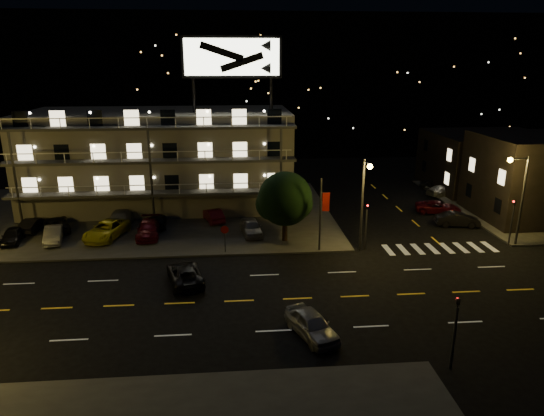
{
  "coord_description": "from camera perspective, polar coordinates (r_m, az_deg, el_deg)",
  "views": [
    {
      "loc": [
        -2.27,
        -29.69,
        15.57
      ],
      "look_at": [
        0.91,
        8.0,
        4.11
      ],
      "focal_mm": 32.0,
      "sensor_mm": 36.0,
      "label": 1
    }
  ],
  "objects": [
    {
      "name": "lot_car_7",
      "position": [
        49.93,
        -17.24,
        -0.99
      ],
      "size": [
        2.17,
        5.28,
        1.53
      ],
      "primitive_type": "imported",
      "rotation": [
        0.0,
        0.0,
        3.15
      ],
      "color": "gray",
      "rests_on": "curb_nw"
    },
    {
      "name": "lot_car_1",
      "position": [
        47.33,
        -24.33,
        -2.85
      ],
      "size": [
        2.36,
        4.31,
        1.35
      ],
      "primitive_type": "imported",
      "rotation": [
        0.0,
        0.0,
        0.24
      ],
      "color": "gray",
      "rests_on": "curb_nw"
    },
    {
      "name": "lot_car_2",
      "position": [
        46.54,
        -18.91,
        -2.46
      ],
      "size": [
        3.87,
        5.86,
        1.5
      ],
      "primitive_type": "imported",
      "rotation": [
        0.0,
        0.0,
        -0.28
      ],
      "color": "yellow",
      "rests_on": "curb_nw"
    },
    {
      "name": "lot_car_6",
      "position": [
        50.27,
        -24.1,
        -1.73
      ],
      "size": [
        3.97,
        5.3,
        1.34
      ],
      "primitive_type": "imported",
      "rotation": [
        0.0,
        0.0,
        3.56
      ],
      "color": "black",
      "rests_on": "curb_nw"
    },
    {
      "name": "side_car_2",
      "position": [
        61.99,
        19.48,
        1.94
      ],
      "size": [
        4.72,
        3.23,
        1.27
      ],
      "primitive_type": "imported",
      "rotation": [
        0.0,
        0.0,
        1.94
      ],
      "color": "gray",
      "rests_on": "ground"
    },
    {
      "name": "motel",
      "position": [
        55.08,
        -12.82,
        5.74
      ],
      "size": [
        28.0,
        13.8,
        18.1
      ],
      "color": "gray",
      "rests_on": "ground"
    },
    {
      "name": "streetlight_nc",
      "position": [
        40.55,
        10.75,
        1.39
      ],
      "size": [
        0.44,
        1.92,
        8.0
      ],
      "color": "#2D2D30",
      "rests_on": "ground"
    },
    {
      "name": "lot_car_0",
      "position": [
        48.79,
        -28.23,
        -2.86
      ],
      "size": [
        2.0,
        3.91,
        1.27
      ],
      "primitive_type": "imported",
      "rotation": [
        0.0,
        0.0,
        0.14
      ],
      "color": "black",
      "rests_on": "curb_nw"
    },
    {
      "name": "curb_ne",
      "position": [
        61.25,
        27.17,
        0.3
      ],
      "size": [
        16.0,
        24.0,
        0.15
      ],
      "primitive_type": "cube",
      "color": "#3B3C39",
      "rests_on": "ground"
    },
    {
      "name": "signal_sw",
      "position": [
        27.3,
        20.78,
        -12.79
      ],
      "size": [
        0.2,
        0.27,
        4.6
      ],
      "color": "#2D2D30",
      "rests_on": "ground"
    },
    {
      "name": "lot_car_9",
      "position": [
        48.96,
        -6.95,
        -0.83
      ],
      "size": [
        2.56,
        4.18,
        1.3
      ],
      "primitive_type": "imported",
      "rotation": [
        0.0,
        0.0,
        3.47
      ],
      "color": "#560C16",
      "rests_on": "curb_nw"
    },
    {
      "name": "signal_ne",
      "position": [
        47.08,
        26.45,
        -0.99
      ],
      "size": [
        0.27,
        0.2,
        4.6
      ],
      "color": "#2D2D30",
      "rests_on": "ground"
    },
    {
      "name": "lot_car_8",
      "position": [
        48.29,
        -13.3,
        -1.41
      ],
      "size": [
        1.99,
        4.02,
        1.32
      ],
      "primitive_type": "imported",
      "rotation": [
        0.0,
        0.0,
        3.26
      ],
      "color": "black",
      "rests_on": "curb_nw"
    },
    {
      "name": "lot_car_4",
      "position": [
        44.99,
        -2.46,
        -2.25
      ],
      "size": [
        2.18,
        4.32,
        1.41
      ],
      "primitive_type": "imported",
      "rotation": [
        0.0,
        0.0,
        0.13
      ],
      "color": "gray",
      "rests_on": "curb_nw"
    },
    {
      "name": "tree",
      "position": [
        42.53,
        1.48,
        0.91
      ],
      "size": [
        5.0,
        4.81,
        6.29
      ],
      "color": "black",
      "rests_on": "curb_nw"
    },
    {
      "name": "stop_sign",
      "position": [
        40.7,
        -5.57,
        -3.13
      ],
      "size": [
        0.91,
        0.11,
        2.61
      ],
      "color": "#2D2D30",
      "rests_on": "ground"
    },
    {
      "name": "side_car_0",
      "position": [
        50.98,
        20.98,
        -1.27
      ],
      "size": [
        4.36,
        2.18,
        1.37
      ],
      "primitive_type": "imported",
      "rotation": [
        0.0,
        0.0,
        1.39
      ],
      "color": "black",
      "rests_on": "ground"
    },
    {
      "name": "side_car_1",
      "position": [
        54.72,
        18.95,
        0.1
      ],
      "size": [
        5.08,
        3.34,
        1.3
      ],
      "primitive_type": "imported",
      "rotation": [
        0.0,
        0.0,
        1.29
      ],
      "color": "#560C16",
      "rests_on": "ground"
    },
    {
      "name": "curb_nw",
      "position": [
        53.36,
        -17.31,
        -0.81
      ],
      "size": [
        44.0,
        24.0,
        0.15
      ],
      "primitive_type": "cube",
      "color": "#3B3C39",
      "rests_on": "ground"
    },
    {
      "name": "banner_north",
      "position": [
        40.65,
        5.82,
        -0.61
      ],
      "size": [
        0.83,
        0.16,
        6.4
      ],
      "color": "#2D2D30",
      "rests_on": "ground"
    },
    {
      "name": "side_car_3",
      "position": [
        64.9,
        18.56,
        2.64
      ],
      "size": [
        3.85,
        2.5,
        1.22
      ],
      "primitive_type": "imported",
      "rotation": [
        0.0,
        0.0,
        1.25
      ],
      "color": "black",
      "rests_on": "ground"
    },
    {
      "name": "streetlight_ne",
      "position": [
        46.39,
        27.1,
        1.76
      ],
      "size": [
        1.92,
        0.44,
        8.0
      ],
      "color": "#2D2D30",
      "rests_on": "ground"
    },
    {
      "name": "signal_nw",
      "position": [
        41.89,
        11.04,
        -1.55
      ],
      "size": [
        0.2,
        0.27,
        4.6
      ],
      "color": "#2D2D30",
      "rests_on": "ground"
    },
    {
      "name": "road_car_west",
      "position": [
        36.32,
        -10.21,
        -7.64
      ],
      "size": [
        3.34,
        5.25,
        1.35
      ],
      "primitive_type": "imported",
      "rotation": [
        0.0,
        0.0,
        3.38
      ],
      "color": "black",
      "rests_on": "ground"
    },
    {
      "name": "hill_backdrop",
      "position": [
        98.63,
        -7.19,
        14.4
      ],
      "size": [
        120.0,
        25.0,
        24.0
      ],
      "color": "black",
      "rests_on": "ground"
    },
    {
      "name": "lot_car_3",
      "position": [
        45.85,
        -14.33,
        -2.4
      ],
      "size": [
        2.27,
        4.99,
        1.42
      ],
      "primitive_type": "imported",
      "rotation": [
        0.0,
        0.0,
        0.06
      ],
      "color": "#560C16",
      "rests_on": "curb_nw"
    },
    {
      "name": "lot_car_5",
      "position": [
        51.1,
        -26.23,
        -1.75
      ],
      "size": [
        1.76,
        4.02,
        1.29
      ],
      "primitive_type": "imported",
      "rotation": [
        0.0,
        0.0,
        3.04
      ],
      "color": "black",
      "rests_on": "curb_nw"
    },
    {
      "name": "ground",
      "position": [
        33.61,
        -0.41,
        -10.74
      ],
      "size": [
        140.0,
        140.0,
        0.0
      ],
      "primitive_type": "plane",
      "color": "black",
      "rests_on": "ground"
    },
    {
      "name": "road_car_east",
      "position": [
        29.4,
        4.69,
        -13.49
      ],
      "size": [
        3.18,
        4.7,
        1.48
      ],
      "primitive_type": "imported",
      "rotation": [
        0.0,
        0.0,
        0.36
      ],
      "color": "gray",
      "rests_on": "ground"
    },
    {
      "name": "side_bldg_back",
      "position": [
        67.19,
        24.06,
        5.05
      ],
      "size": [
        14.06,
        12.0,
        7.0
      ],
      "color": "black",
      "rests_on": "ground"
    }
  ]
}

